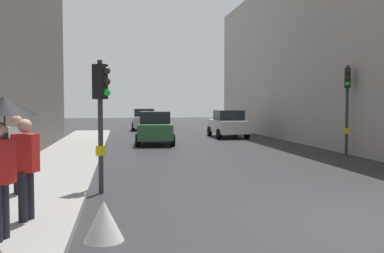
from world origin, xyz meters
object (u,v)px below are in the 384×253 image
Objects in this scene: pedestrian_in_red_jacket at (26,165)px; traffic_light_near_right at (101,102)px; traffic_light_mid_street at (347,94)px; car_green_estate at (155,128)px; car_silver_hatchback at (144,119)px; pedestrian_with_black_backpack at (15,150)px; warning_sign_triangle at (104,221)px; car_white_compact at (228,124)px; pedestrian_with_umbrella at (3,128)px.

traffic_light_near_right is at bearing 67.99° from pedestrian_in_red_jacket.
traffic_light_mid_street reaches higher than traffic_light_near_right.
traffic_light_mid_street is at bearing -41.64° from car_green_estate.
car_green_estate is 1.01× the size of car_silver_hatchback.
traffic_light_near_right is 0.86× the size of traffic_light_mid_street.
pedestrian_with_black_backpack reaches higher than car_silver_hatchback.
traffic_light_mid_street is 14.04m from warning_sign_triangle.
pedestrian_with_black_backpack is (-11.70, -6.71, -1.45)m from traffic_light_mid_street.
car_white_compact is at bearing 66.35° from traffic_light_near_right.
pedestrian_with_black_backpack is at bearing 122.49° from warning_sign_triangle.
car_white_compact is at bearing -60.60° from car_silver_hatchback.
warning_sign_triangle is at bearing -134.12° from traffic_light_mid_street.
traffic_light_mid_street reaches higher than pedestrian_in_red_jacket.
car_silver_hatchback is 29.78m from pedestrian_with_umbrella.
pedestrian_with_black_backpack is (-1.88, -0.51, -1.07)m from traffic_light_near_right.
car_silver_hatchback is at bearing 85.70° from warning_sign_triangle.
traffic_light_mid_street reaches higher than pedestrian_with_black_backpack.
car_silver_hatchback is at bearing 111.03° from traffic_light_mid_street.
pedestrian_in_red_jacket is at bearing -73.39° from pedestrian_with_black_backpack.
car_silver_hatchback is 29.38m from warning_sign_triangle.
warning_sign_triangle is at bearing 9.56° from pedestrian_with_umbrella.
warning_sign_triangle is at bearing -87.18° from traffic_light_near_right.
traffic_light_near_right reaches higher than pedestrian_with_umbrella.
car_green_estate is at bearing 138.36° from traffic_light_mid_street.
traffic_light_mid_street is (9.83, 6.19, 0.38)m from traffic_light_near_right.
warning_sign_triangle is (-2.20, -29.29, -0.55)m from car_silver_hatchback.
pedestrian_with_umbrella is (-8.59, -20.75, 0.96)m from car_white_compact.
car_silver_hatchback is (0.08, 12.66, 0.00)m from car_green_estate.
traffic_light_near_right is 0.75× the size of car_green_estate.
traffic_light_mid_street is 10.99m from car_white_compact.
pedestrian_with_umbrella reaches higher than car_silver_hatchback.
car_white_compact is 6.35m from car_green_estate.
car_silver_hatchback is at bearing 82.87° from pedestrian_in_red_jacket.
pedestrian_with_black_backpack is 3.93m from warning_sign_triangle.
pedestrian_in_red_jacket is (-3.55, -28.43, 0.25)m from car_silver_hatchback.
pedestrian_with_umbrella is 1.21× the size of pedestrian_with_black_backpack.
car_white_compact is 1.97× the size of pedestrian_with_umbrella.
pedestrian_with_black_backpack is at bearing -99.29° from car_silver_hatchback.
car_silver_hatchback is (2.39, 25.54, -1.36)m from traffic_light_near_right.
traffic_light_mid_street is at bearing 45.88° from warning_sign_triangle.
traffic_light_near_right reaches higher than car_silver_hatchback.
pedestrian_with_umbrella is 3.29× the size of warning_sign_triangle.
car_silver_hatchback is 2.41× the size of pedestrian_with_black_backpack.
pedestrian_with_umbrella is 3.60m from pedestrian_with_black_backpack.
car_green_estate is 2.44× the size of pedestrian_with_black_backpack.
traffic_light_mid_street is 0.88× the size of car_green_estate.
pedestrian_with_umbrella is 1.31m from pedestrian_in_red_jacket.
car_silver_hatchback is at bearing 82.98° from pedestrian_with_umbrella.
traffic_light_mid_street is 0.90× the size of car_white_compact.
car_green_estate is 12.66m from car_silver_hatchback.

